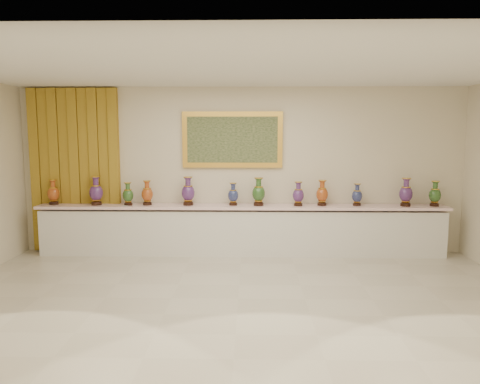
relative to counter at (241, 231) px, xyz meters
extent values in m
plane|color=beige|center=(0.00, -2.27, -0.44)|extent=(8.00, 8.00, 0.00)
plane|color=beige|center=(0.00, 0.23, 1.06)|extent=(8.00, 0.00, 8.00)
plane|color=white|center=(0.00, -2.27, 2.56)|extent=(8.00, 8.00, 0.00)
cube|color=gold|center=(-3.03, 0.17, 1.06)|extent=(1.64, 0.14, 2.95)
cube|color=gold|center=(-0.17, 0.19, 1.62)|extent=(1.80, 0.06, 1.00)
cube|color=#1F361B|center=(-0.17, 0.16, 1.62)|extent=(1.62, 0.02, 0.82)
cube|color=white|center=(0.00, 0.00, -0.03)|extent=(7.20, 0.42, 0.81)
cube|color=#FBD3DA|center=(0.00, -0.02, 0.44)|extent=(7.28, 0.48, 0.05)
cylinder|color=black|center=(-3.38, 0.00, 0.49)|extent=(0.16, 0.16, 0.05)
cone|color=gold|center=(-3.38, 0.00, 0.54)|extent=(0.14, 0.14, 0.03)
ellipsoid|color=maroon|center=(-3.38, 0.00, 0.66)|extent=(0.28, 0.28, 0.26)
cylinder|color=gold|center=(-3.38, 0.00, 0.77)|extent=(0.14, 0.14, 0.01)
cylinder|color=maroon|center=(-3.38, 0.00, 0.83)|extent=(0.08, 0.08, 0.10)
cone|color=maroon|center=(-3.38, 0.00, 0.89)|extent=(0.14, 0.14, 0.04)
cylinder|color=gold|center=(-3.38, 0.00, 0.91)|extent=(0.15, 0.15, 0.01)
cylinder|color=black|center=(-2.60, -0.04, 0.49)|extent=(0.18, 0.18, 0.05)
cone|color=gold|center=(-2.60, -0.04, 0.55)|extent=(0.16, 0.16, 0.03)
ellipsoid|color=#210F47|center=(-2.60, -0.04, 0.69)|extent=(0.25, 0.25, 0.30)
cylinder|color=gold|center=(-2.60, -0.04, 0.81)|extent=(0.16, 0.16, 0.01)
cylinder|color=#210F47|center=(-2.60, -0.04, 0.88)|extent=(0.10, 0.10, 0.11)
cone|color=#210F47|center=(-2.60, -0.04, 0.95)|extent=(0.16, 0.16, 0.04)
cylinder|color=gold|center=(-2.60, -0.04, 0.97)|extent=(0.17, 0.17, 0.01)
cylinder|color=black|center=(-2.02, -0.06, 0.48)|extent=(0.15, 0.15, 0.04)
cone|color=gold|center=(-2.02, -0.06, 0.53)|extent=(0.13, 0.13, 0.03)
ellipsoid|color=black|center=(-2.02, -0.06, 0.64)|extent=(0.23, 0.23, 0.24)
cylinder|color=gold|center=(-2.02, -0.06, 0.74)|extent=(0.13, 0.13, 0.01)
cylinder|color=black|center=(-2.02, -0.06, 0.80)|extent=(0.08, 0.08, 0.09)
cone|color=black|center=(-2.02, -0.06, 0.86)|extent=(0.13, 0.13, 0.03)
cylinder|color=gold|center=(-2.02, -0.06, 0.87)|extent=(0.13, 0.13, 0.01)
cylinder|color=black|center=(-1.69, -0.01, 0.49)|extent=(0.16, 0.16, 0.04)
cone|color=gold|center=(-1.69, -0.01, 0.53)|extent=(0.14, 0.14, 0.03)
ellipsoid|color=maroon|center=(-1.69, -0.01, 0.66)|extent=(0.24, 0.24, 0.26)
cylinder|color=gold|center=(-1.69, -0.01, 0.76)|extent=(0.14, 0.14, 0.01)
cylinder|color=maroon|center=(-1.69, -0.01, 0.82)|extent=(0.08, 0.08, 0.09)
cone|color=maroon|center=(-1.69, -0.01, 0.88)|extent=(0.14, 0.14, 0.03)
cylinder|color=gold|center=(-1.69, -0.01, 0.90)|extent=(0.14, 0.14, 0.01)
cylinder|color=black|center=(-0.95, -0.01, 0.49)|extent=(0.18, 0.18, 0.05)
cone|color=gold|center=(-0.95, -0.01, 0.54)|extent=(0.16, 0.16, 0.03)
ellipsoid|color=#210F47|center=(-0.95, -0.01, 0.69)|extent=(0.31, 0.31, 0.29)
cylinder|color=gold|center=(-0.95, -0.01, 0.81)|extent=(0.16, 0.16, 0.01)
cylinder|color=#210F47|center=(-0.95, -0.01, 0.87)|extent=(0.09, 0.09, 0.11)
cone|color=#210F47|center=(-0.95, -0.01, 0.95)|extent=(0.16, 0.16, 0.04)
cylinder|color=gold|center=(-0.95, -0.01, 0.97)|extent=(0.17, 0.17, 0.01)
cylinder|color=black|center=(-0.15, -0.01, 0.48)|extent=(0.14, 0.14, 0.04)
cone|color=gold|center=(-0.15, -0.01, 0.53)|extent=(0.12, 0.12, 0.03)
ellipsoid|color=#0E1440|center=(-0.15, -0.01, 0.64)|extent=(0.24, 0.24, 0.23)
cylinder|color=gold|center=(-0.15, -0.01, 0.74)|extent=(0.13, 0.13, 0.01)
cylinder|color=#0E1440|center=(-0.15, -0.01, 0.79)|extent=(0.07, 0.07, 0.08)
cone|color=#0E1440|center=(-0.15, -0.01, 0.85)|extent=(0.13, 0.13, 0.03)
cylinder|color=gold|center=(-0.15, -0.01, 0.86)|extent=(0.13, 0.13, 0.01)
cylinder|color=black|center=(0.30, -0.03, 0.49)|extent=(0.18, 0.18, 0.05)
cone|color=gold|center=(0.30, -0.03, 0.54)|extent=(0.15, 0.15, 0.03)
ellipsoid|color=black|center=(0.30, -0.03, 0.68)|extent=(0.24, 0.24, 0.29)
cylinder|color=gold|center=(0.30, -0.03, 0.80)|extent=(0.16, 0.16, 0.01)
cylinder|color=black|center=(0.30, -0.03, 0.87)|extent=(0.09, 0.09, 0.10)
cone|color=black|center=(0.30, -0.03, 0.94)|extent=(0.16, 0.16, 0.04)
cylinder|color=gold|center=(0.30, -0.03, 0.96)|extent=(0.16, 0.16, 0.01)
cylinder|color=black|center=(1.01, -0.05, 0.49)|extent=(0.15, 0.15, 0.04)
cone|color=gold|center=(1.01, -0.05, 0.53)|extent=(0.13, 0.13, 0.03)
ellipsoid|color=#210F47|center=(1.01, -0.05, 0.65)|extent=(0.23, 0.23, 0.25)
cylinder|color=gold|center=(1.01, -0.05, 0.76)|extent=(0.14, 0.14, 0.01)
cylinder|color=#210F47|center=(1.01, -0.05, 0.81)|extent=(0.08, 0.08, 0.09)
cone|color=#210F47|center=(1.01, -0.05, 0.87)|extent=(0.14, 0.14, 0.03)
cylinder|color=gold|center=(1.01, -0.05, 0.89)|extent=(0.14, 0.14, 0.01)
cylinder|color=black|center=(1.43, 0.00, 0.49)|extent=(0.16, 0.16, 0.05)
cone|color=gold|center=(1.43, 0.00, 0.54)|extent=(0.14, 0.14, 0.03)
ellipsoid|color=maroon|center=(1.43, 0.00, 0.66)|extent=(0.23, 0.23, 0.26)
cylinder|color=gold|center=(1.43, 0.00, 0.77)|extent=(0.14, 0.14, 0.01)
cylinder|color=maroon|center=(1.43, 0.00, 0.83)|extent=(0.08, 0.08, 0.10)
cone|color=maroon|center=(1.43, 0.00, 0.90)|extent=(0.14, 0.14, 0.04)
cylinder|color=gold|center=(1.43, 0.00, 0.91)|extent=(0.15, 0.15, 0.01)
cylinder|color=black|center=(2.05, 0.00, 0.48)|extent=(0.14, 0.14, 0.04)
cone|color=gold|center=(2.05, 0.00, 0.53)|extent=(0.12, 0.12, 0.03)
ellipsoid|color=#0E1440|center=(2.05, 0.00, 0.63)|extent=(0.20, 0.20, 0.23)
cylinder|color=gold|center=(2.05, 0.00, 0.73)|extent=(0.12, 0.12, 0.01)
cylinder|color=#0E1440|center=(2.05, 0.00, 0.78)|extent=(0.07, 0.07, 0.08)
cone|color=#0E1440|center=(2.05, 0.00, 0.84)|extent=(0.12, 0.12, 0.03)
cylinder|color=gold|center=(2.05, 0.00, 0.85)|extent=(0.13, 0.13, 0.01)
cylinder|color=black|center=(2.90, -0.04, 0.49)|extent=(0.18, 0.18, 0.05)
cone|color=gold|center=(2.90, -0.04, 0.54)|extent=(0.15, 0.15, 0.03)
ellipsoid|color=#210F47|center=(2.90, -0.04, 0.68)|extent=(0.24, 0.24, 0.29)
cylinder|color=gold|center=(2.90, -0.04, 0.80)|extent=(0.16, 0.16, 0.01)
cylinder|color=#210F47|center=(2.90, -0.04, 0.87)|extent=(0.09, 0.09, 0.10)
cone|color=#210F47|center=(2.90, -0.04, 0.94)|extent=(0.16, 0.16, 0.04)
cylinder|color=gold|center=(2.90, -0.04, 0.96)|extent=(0.16, 0.16, 0.01)
cylinder|color=black|center=(3.41, -0.03, 0.49)|extent=(0.16, 0.16, 0.04)
cone|color=gold|center=(3.41, -0.03, 0.53)|extent=(0.14, 0.14, 0.03)
ellipsoid|color=black|center=(3.41, -0.03, 0.66)|extent=(0.26, 0.26, 0.26)
cylinder|color=gold|center=(3.41, -0.03, 0.77)|extent=(0.14, 0.14, 0.01)
cylinder|color=black|center=(3.41, -0.03, 0.83)|extent=(0.08, 0.08, 0.09)
cone|color=black|center=(3.41, -0.03, 0.89)|extent=(0.14, 0.14, 0.03)
cylinder|color=gold|center=(3.41, -0.03, 0.91)|extent=(0.15, 0.15, 0.01)
cube|color=white|center=(-2.05, -0.14, 0.47)|extent=(0.10, 0.06, 0.00)
camera|label=1|loc=(0.16, -8.25, 1.77)|focal=35.00mm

